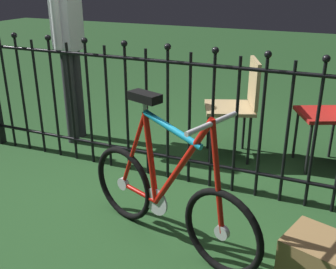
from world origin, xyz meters
TOP-DOWN VIEW (x-y plane):
  - ground_plane at (0.00, 0.00)m, footprint 20.00×20.00m
  - iron_fence at (-0.05, 0.57)m, footprint 3.68×0.07m
  - bicycle at (0.31, -0.20)m, footprint 1.24×0.52m
  - chair_tan at (0.38, 1.19)m, footprint 0.53×0.53m
  - person_visitor at (-1.19, 0.96)m, footprint 0.24×0.47m
  - display_crate at (1.17, -0.17)m, footprint 0.38×0.38m

SIDE VIEW (x-z plane):
  - ground_plane at x=0.00m, z-range 0.00..0.00m
  - display_crate at x=1.17m, z-range 0.00..0.25m
  - bicycle at x=0.31m, z-range -0.13..0.78m
  - chair_tan at x=0.38m, z-range 0.09..0.97m
  - iron_fence at x=-0.05m, z-range 0.00..1.13m
  - person_visitor at x=-1.19m, z-range 0.18..1.94m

